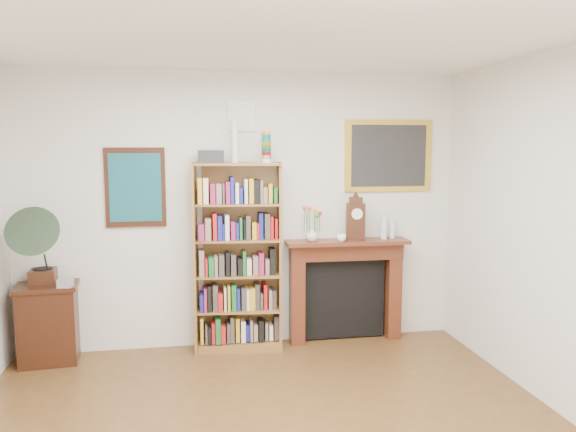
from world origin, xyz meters
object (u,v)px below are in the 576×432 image
object	(u,v)px
mantel_clock	(355,219)
side_cabinet	(48,324)
cd_stack	(65,283)
bottle_left	(384,227)
flower_vase	(312,234)
bookshelf	(238,247)
bottle_right	(392,229)
fireplace	(345,281)
teacup	(341,238)
gramophone	(37,242)

from	to	relation	value
mantel_clock	side_cabinet	bearing A→B (deg)	-166.25
cd_stack	bottle_left	bearing A→B (deg)	3.85
flower_vase	mantel_clock	bearing A→B (deg)	-2.08
bookshelf	cd_stack	xyz separation A→B (m)	(-1.61, -0.17, -0.26)
bottle_right	mantel_clock	bearing A→B (deg)	-173.12
bookshelf	bottle_left	xyz separation A→B (m)	(1.54, 0.04, 0.15)
fireplace	teacup	bearing A→B (deg)	-122.15
teacup	bottle_left	size ratio (longest dim) A/B	0.40
side_cabinet	bottle_left	bearing A→B (deg)	-3.44
mantel_clock	bottle_right	xyz separation A→B (m)	(0.42, 0.05, -0.12)
bookshelf	teacup	distance (m)	1.06
bottle_right	bookshelf	bearing A→B (deg)	-177.63
cd_stack	flower_vase	size ratio (longest dim) A/B	0.87
flower_vase	bottle_left	size ratio (longest dim) A/B	0.58
teacup	bottle_left	distance (m)	0.50
teacup	bookshelf	bearing A→B (deg)	177.68
fireplace	bottle_left	size ratio (longest dim) A/B	5.38
gramophone	cd_stack	size ratio (longest dim) A/B	6.31
teacup	bottle_right	distance (m)	0.60
gramophone	bottle_left	xyz separation A→B (m)	(3.39, 0.18, 0.02)
side_cabinet	bottle_right	bearing A→B (deg)	-3.02
fireplace	flower_vase	world-z (taller)	flower_vase
flower_vase	teacup	distance (m)	0.30
side_cabinet	fireplace	size ratio (longest dim) A/B	0.59
fireplace	bottle_right	size ratio (longest dim) A/B	6.45
fireplace	flower_vase	distance (m)	0.64
teacup	mantel_clock	bearing A→B (deg)	20.03
cd_stack	fireplace	bearing A→B (deg)	5.25
flower_vase	bookshelf	bearing A→B (deg)	-177.47
fireplace	cd_stack	distance (m)	2.77
fireplace	teacup	world-z (taller)	teacup
bookshelf	flower_vase	distance (m)	0.77
side_cabinet	cd_stack	xyz separation A→B (m)	(0.20, -0.13, 0.42)
bottle_left	mantel_clock	bearing A→B (deg)	-175.95
gramophone	teacup	xyz separation A→B (m)	(2.90, 0.10, -0.07)
bookshelf	gramophone	distance (m)	1.86
bottle_left	bottle_right	world-z (taller)	bottle_left
side_cabinet	fireplace	bearing A→B (deg)	-2.46
gramophone	cd_stack	distance (m)	0.45
mantel_clock	flower_vase	world-z (taller)	mantel_clock
bookshelf	bottle_left	world-z (taller)	bookshelf
cd_stack	bottle_left	distance (m)	3.19
bookshelf	teacup	size ratio (longest dim) A/B	22.54
side_cabinet	fireplace	world-z (taller)	fireplace
gramophone	mantel_clock	xyz separation A→B (m)	(3.07, 0.16, 0.11)
side_cabinet	bottle_right	world-z (taller)	bottle_right
gramophone	flower_vase	distance (m)	2.62
bookshelf	mantel_clock	size ratio (longest dim) A/B	4.88
gramophone	teacup	bearing A→B (deg)	-1.99
flower_vase	bottle_right	distance (m)	0.88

